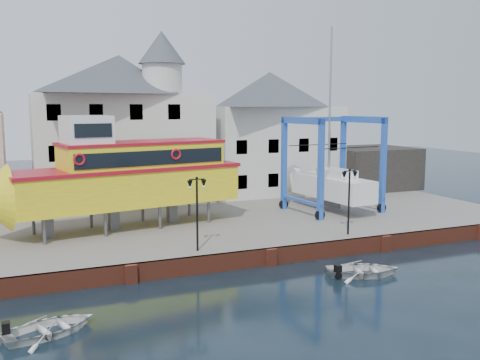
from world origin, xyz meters
name	(u,v)px	position (x,y,z in m)	size (l,w,h in m)	color
ground	(271,266)	(0.00, 0.00, 0.00)	(140.00, 140.00, 0.00)	black
hardstanding	(208,220)	(0.00, 11.00, 0.50)	(44.00, 22.00, 1.00)	slate
quay_wall	(270,257)	(0.00, 0.10, 0.50)	(44.00, 0.47, 1.00)	maroon
building_white_main	(123,127)	(-4.87, 18.39, 7.34)	(14.00, 8.30, 14.00)	silver
building_white_right	(269,132)	(9.00, 19.00, 6.60)	(12.00, 8.00, 11.20)	silver
shed_dark	(369,168)	(19.00, 17.00, 3.00)	(8.00, 7.00, 4.00)	black
lamp_post_left	(197,195)	(-4.00, 1.20, 4.17)	(1.12, 0.32, 4.20)	black
lamp_post_right	(349,185)	(6.00, 1.20, 4.17)	(1.12, 0.32, 4.20)	black
tour_boat	(113,176)	(-7.42, 8.21, 4.52)	(17.61, 7.02, 7.47)	#59595E
travel_lift	(326,180)	(9.15, 9.08, 3.33)	(6.97, 9.42, 13.96)	#1F43A0
motorboat_b	(363,275)	(3.83, -3.49, 0.00)	(2.82, 3.95, 0.82)	silver
motorboat_d	(50,334)	(-12.22, -4.94, 0.00)	(2.62, 3.67, 0.76)	silver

